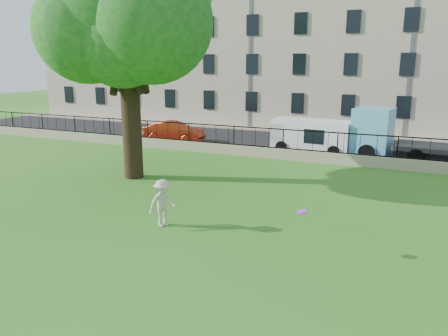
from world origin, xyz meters
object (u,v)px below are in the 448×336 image
at_px(tree, 124,11).
at_px(blue_truck, 417,136).
at_px(man, 163,203).
at_px(frisbee, 302,212).
at_px(white_van, 312,136).
at_px(red_sedan, 174,132).

distance_m(tree, blue_truck, 16.53).
relative_size(man, frisbee, 5.95).
distance_m(man, frisbee, 4.77).
xyz_separation_m(tree, man, (4.77, -4.98, -6.76)).
xyz_separation_m(tree, frisbee, (9.52, -5.22, -6.31)).
relative_size(man, blue_truck, 0.24).
bearing_deg(blue_truck, white_van, -174.50).
height_order(man, blue_truck, blue_truck).
height_order(tree, man, tree).
xyz_separation_m(frisbee, white_van, (-2.96, 14.46, -0.27)).
bearing_deg(man, blue_truck, 0.04).
bearing_deg(white_van, blue_truck, 2.68).
bearing_deg(man, white_van, 21.39).
relative_size(red_sedan, white_van, 0.89).
xyz_separation_m(white_van, blue_truck, (5.83, -0.19, 0.43)).
relative_size(red_sedan, blue_truck, 0.62).
bearing_deg(frisbee, tree, 151.27).
bearing_deg(tree, man, -46.22).
height_order(man, red_sedan, man).
bearing_deg(red_sedan, tree, -165.70).
height_order(tree, white_van, tree).
distance_m(frisbee, red_sedan, 18.95).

